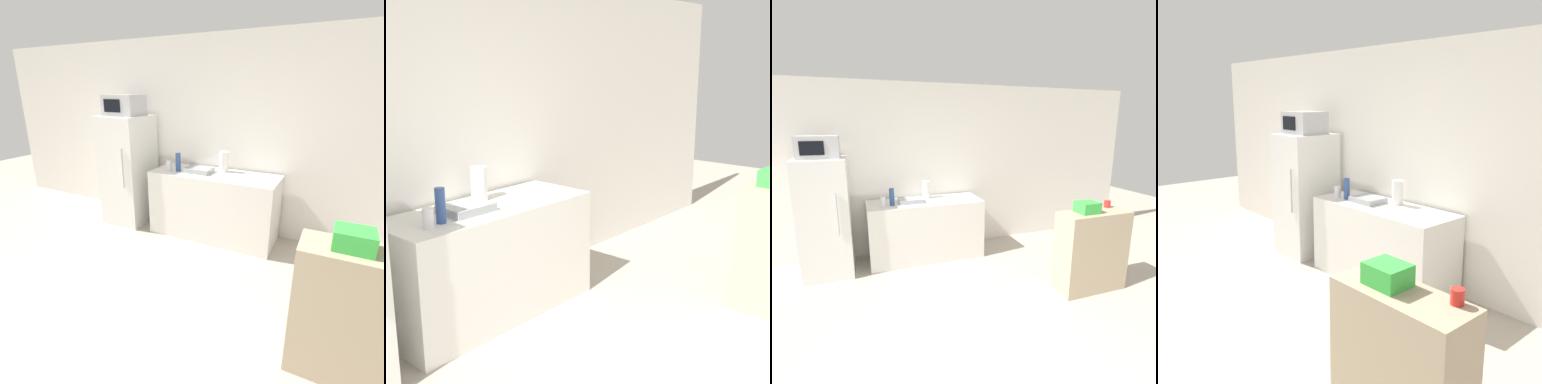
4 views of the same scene
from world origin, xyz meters
TOP-DOWN VIEW (x-y plane):
  - wall_back at (0.00, 2.99)m, footprint 8.00×0.06m
  - refrigerator at (-1.23, 2.55)m, footprint 0.62×0.68m
  - microwave at (-1.23, 2.55)m, footprint 0.49×0.40m
  - counter at (0.12, 2.60)m, footprint 1.66×0.64m
  - sink_basin at (-0.09, 2.58)m, footprint 0.34×0.28m
  - bottle_tall at (-0.36, 2.51)m, footprint 0.07×0.07m
  - bottle_short at (-0.48, 2.47)m, footprint 0.07×0.07m
  - shelf_cabinet at (1.82, 1.03)m, footprint 0.85×0.34m
  - basket at (1.70, 1.04)m, footprint 0.24×0.20m
  - jar at (2.10, 1.14)m, footprint 0.07×0.07m
  - paper_towel_roll at (0.19, 2.77)m, footprint 0.12×0.12m

SIDE VIEW (x-z plane):
  - counter at x=0.12m, z-range 0.00..0.88m
  - shelf_cabinet at x=1.82m, z-range 0.00..0.98m
  - refrigerator at x=-1.23m, z-range 0.00..1.57m
  - sink_basin at x=-0.09m, z-range 0.88..0.94m
  - bottle_short at x=-0.48m, z-range 0.88..1.02m
  - bottle_tall at x=-0.36m, z-range 0.88..1.12m
  - paper_towel_roll at x=0.19m, z-range 0.88..1.15m
  - jar at x=2.10m, z-range 0.98..1.07m
  - basket at x=1.70m, z-range 0.98..1.11m
  - wall_back at x=0.00m, z-range 0.00..2.60m
  - microwave at x=-1.23m, z-range 1.57..1.85m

